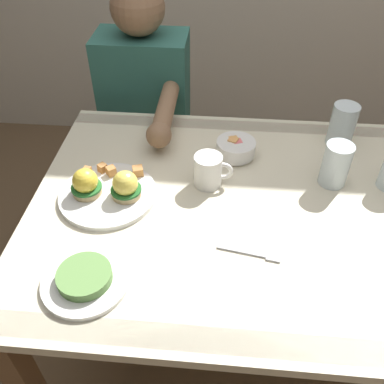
{
  "coord_description": "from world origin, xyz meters",
  "views": [
    {
      "loc": [
        -0.08,
        -0.84,
        1.53
      ],
      "look_at": [
        -0.16,
        0.0,
        0.78
      ],
      "focal_mm": 39.31,
      "sensor_mm": 36.0,
      "label": 1
    }
  ],
  "objects_px": {
    "dining_table": "(246,233)",
    "diner_person": "(146,113)",
    "coffee_mug": "(209,170)",
    "water_glass_far": "(342,128)",
    "water_glass_extra": "(335,167)",
    "side_plate": "(85,279)",
    "fruit_bowl": "(236,148)",
    "fork": "(253,253)",
    "eggs_benedict_plate": "(107,190)"
  },
  "relations": [
    {
      "from": "diner_person",
      "to": "eggs_benedict_plate",
      "type": "bearing_deg",
      "value": -89.55
    },
    {
      "from": "coffee_mug",
      "to": "fork",
      "type": "height_order",
      "value": "coffee_mug"
    },
    {
      "from": "coffee_mug",
      "to": "water_glass_far",
      "type": "xyz_separation_m",
      "value": [
        0.41,
        0.24,
        0.01
      ]
    },
    {
      "from": "water_glass_far",
      "to": "diner_person",
      "type": "bearing_deg",
      "value": 158.13
    },
    {
      "from": "fork",
      "to": "diner_person",
      "type": "relative_size",
      "value": 0.14
    },
    {
      "from": "water_glass_extra",
      "to": "fruit_bowl",
      "type": "bearing_deg",
      "value": 160.09
    },
    {
      "from": "dining_table",
      "to": "diner_person",
      "type": "bearing_deg",
      "value": 123.42
    },
    {
      "from": "fruit_bowl",
      "to": "fork",
      "type": "bearing_deg",
      "value": -82.87
    },
    {
      "from": "water_glass_extra",
      "to": "water_glass_far",
      "type": "bearing_deg",
      "value": 75.53
    },
    {
      "from": "coffee_mug",
      "to": "water_glass_extra",
      "type": "relative_size",
      "value": 0.86
    },
    {
      "from": "fruit_bowl",
      "to": "water_glass_far",
      "type": "xyz_separation_m",
      "value": [
        0.33,
        0.1,
        0.03
      ]
    },
    {
      "from": "side_plate",
      "to": "diner_person",
      "type": "distance_m",
      "value": 0.89
    },
    {
      "from": "water_glass_extra",
      "to": "side_plate",
      "type": "xyz_separation_m",
      "value": [
        -0.61,
        -0.41,
        -0.04
      ]
    },
    {
      "from": "water_glass_extra",
      "to": "diner_person",
      "type": "distance_m",
      "value": 0.81
    },
    {
      "from": "water_glass_extra",
      "to": "diner_person",
      "type": "height_order",
      "value": "diner_person"
    },
    {
      "from": "dining_table",
      "to": "fruit_bowl",
      "type": "height_order",
      "value": "fruit_bowl"
    },
    {
      "from": "fork",
      "to": "eggs_benedict_plate",
      "type": "bearing_deg",
      "value": 156.91
    },
    {
      "from": "side_plate",
      "to": "fruit_bowl",
      "type": "bearing_deg",
      "value": 57.01
    },
    {
      "from": "eggs_benedict_plate",
      "to": "diner_person",
      "type": "height_order",
      "value": "diner_person"
    },
    {
      "from": "fork",
      "to": "water_glass_extra",
      "type": "bearing_deg",
      "value": 51.69
    },
    {
      "from": "eggs_benedict_plate",
      "to": "water_glass_extra",
      "type": "height_order",
      "value": "water_glass_extra"
    },
    {
      "from": "eggs_benedict_plate",
      "to": "water_glass_extra",
      "type": "distance_m",
      "value": 0.64
    },
    {
      "from": "fork",
      "to": "diner_person",
      "type": "bearing_deg",
      "value": 117.73
    },
    {
      "from": "side_plate",
      "to": "dining_table",
      "type": "bearing_deg",
      "value": 37.39
    },
    {
      "from": "fork",
      "to": "water_glass_far",
      "type": "bearing_deg",
      "value": 60.22
    },
    {
      "from": "dining_table",
      "to": "water_glass_extra",
      "type": "bearing_deg",
      "value": 27.61
    },
    {
      "from": "eggs_benedict_plate",
      "to": "fork",
      "type": "relative_size",
      "value": 1.73
    },
    {
      "from": "fruit_bowl",
      "to": "water_glass_extra",
      "type": "height_order",
      "value": "water_glass_extra"
    },
    {
      "from": "fruit_bowl",
      "to": "water_glass_far",
      "type": "distance_m",
      "value": 0.35
    },
    {
      "from": "eggs_benedict_plate",
      "to": "side_plate",
      "type": "bearing_deg",
      "value": -86.28
    },
    {
      "from": "fruit_bowl",
      "to": "fork",
      "type": "distance_m",
      "value": 0.4
    },
    {
      "from": "coffee_mug",
      "to": "side_plate",
      "type": "bearing_deg",
      "value": -124.59
    },
    {
      "from": "dining_table",
      "to": "eggs_benedict_plate",
      "type": "height_order",
      "value": "eggs_benedict_plate"
    },
    {
      "from": "fruit_bowl",
      "to": "coffee_mug",
      "type": "relative_size",
      "value": 1.08
    },
    {
      "from": "fruit_bowl",
      "to": "water_glass_far",
      "type": "relative_size",
      "value": 0.88
    },
    {
      "from": "dining_table",
      "to": "water_glass_far",
      "type": "height_order",
      "value": "water_glass_far"
    },
    {
      "from": "dining_table",
      "to": "side_plate",
      "type": "height_order",
      "value": "side_plate"
    },
    {
      "from": "dining_table",
      "to": "water_glass_extra",
      "type": "height_order",
      "value": "water_glass_extra"
    },
    {
      "from": "water_glass_far",
      "to": "water_glass_extra",
      "type": "xyz_separation_m",
      "value": [
        -0.05,
        -0.2,
        -0.0
      ]
    },
    {
      "from": "eggs_benedict_plate",
      "to": "diner_person",
      "type": "relative_size",
      "value": 0.24
    },
    {
      "from": "coffee_mug",
      "to": "diner_person",
      "type": "height_order",
      "value": "diner_person"
    },
    {
      "from": "side_plate",
      "to": "water_glass_extra",
      "type": "bearing_deg",
      "value": 33.84
    },
    {
      "from": "coffee_mug",
      "to": "water_glass_far",
      "type": "relative_size",
      "value": 0.82
    },
    {
      "from": "coffee_mug",
      "to": "diner_person",
      "type": "xyz_separation_m",
      "value": [
        -0.28,
        0.51,
        -0.14
      ]
    },
    {
      "from": "water_glass_far",
      "to": "diner_person",
      "type": "relative_size",
      "value": 0.12
    },
    {
      "from": "dining_table",
      "to": "diner_person",
      "type": "xyz_separation_m",
      "value": [
        -0.4,
        0.6,
        0.02
      ]
    },
    {
      "from": "eggs_benedict_plate",
      "to": "fruit_bowl",
      "type": "distance_m",
      "value": 0.41
    },
    {
      "from": "water_glass_extra",
      "to": "eggs_benedict_plate",
      "type": "bearing_deg",
      "value": -169.13
    },
    {
      "from": "side_plate",
      "to": "fork",
      "type": "bearing_deg",
      "value": 17.26
    },
    {
      "from": "water_glass_far",
      "to": "diner_person",
      "type": "xyz_separation_m",
      "value": [
        -0.69,
        0.28,
        -0.15
      ]
    }
  ]
}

